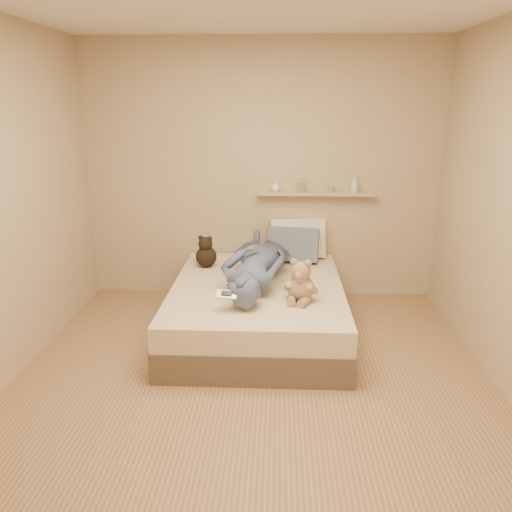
{
  "coord_description": "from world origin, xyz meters",
  "views": [
    {
      "loc": [
        0.18,
        -3.19,
        1.99
      ],
      "look_at": [
        0.0,
        0.65,
        0.8
      ],
      "focal_mm": 35.0,
      "sensor_mm": 36.0,
      "label": 1
    }
  ],
  "objects_px": {
    "game_console": "(227,294)",
    "pillow_cream": "(297,238)",
    "wall_shelf": "(316,194)",
    "bed": "(257,308)",
    "pillow_grey": "(293,245)",
    "teddy_bear": "(300,284)",
    "person": "(257,262)",
    "dark_plush": "(206,253)"
  },
  "relations": [
    {
      "from": "game_console",
      "to": "pillow_cream",
      "type": "xyz_separation_m",
      "value": [
        0.58,
        1.44,
        0.06
      ]
    },
    {
      "from": "pillow_cream",
      "to": "wall_shelf",
      "type": "distance_m",
      "value": 0.49
    },
    {
      "from": "bed",
      "to": "pillow_grey",
      "type": "xyz_separation_m",
      "value": [
        0.33,
        0.69,
        0.4
      ]
    },
    {
      "from": "bed",
      "to": "teddy_bear",
      "type": "relative_size",
      "value": 5.3
    },
    {
      "from": "wall_shelf",
      "to": "person",
      "type": "bearing_deg",
      "value": -124.45
    },
    {
      "from": "dark_plush",
      "to": "wall_shelf",
      "type": "height_order",
      "value": "wall_shelf"
    },
    {
      "from": "person",
      "to": "wall_shelf",
      "type": "distance_m",
      "value": 1.1
    },
    {
      "from": "dark_plush",
      "to": "person",
      "type": "relative_size",
      "value": 0.21
    },
    {
      "from": "bed",
      "to": "person",
      "type": "height_order",
      "value": "person"
    },
    {
      "from": "pillow_cream",
      "to": "person",
      "type": "relative_size",
      "value": 0.37
    },
    {
      "from": "bed",
      "to": "game_console",
      "type": "distance_m",
      "value": 0.74
    },
    {
      "from": "pillow_cream",
      "to": "person",
      "type": "bearing_deg",
      "value": -117.51
    },
    {
      "from": "wall_shelf",
      "to": "dark_plush",
      "type": "bearing_deg",
      "value": -157.85
    },
    {
      "from": "teddy_bear",
      "to": "wall_shelf",
      "type": "distance_m",
      "value": 1.38
    },
    {
      "from": "pillow_cream",
      "to": "pillow_grey",
      "type": "height_order",
      "value": "pillow_cream"
    },
    {
      "from": "teddy_bear",
      "to": "pillow_grey",
      "type": "bearing_deg",
      "value": 91.77
    },
    {
      "from": "pillow_cream",
      "to": "person",
      "type": "distance_m",
      "value": 0.83
    },
    {
      "from": "game_console",
      "to": "teddy_bear",
      "type": "distance_m",
      "value": 0.62
    },
    {
      "from": "bed",
      "to": "game_console",
      "type": "relative_size",
      "value": 11.19
    },
    {
      "from": "teddy_bear",
      "to": "person",
      "type": "xyz_separation_m",
      "value": [
        -0.37,
        0.46,
        0.03
      ]
    },
    {
      "from": "pillow_grey",
      "to": "wall_shelf",
      "type": "bearing_deg",
      "value": 44.67
    },
    {
      "from": "game_console",
      "to": "person",
      "type": "relative_size",
      "value": 0.11
    },
    {
      "from": "game_console",
      "to": "dark_plush",
      "type": "xyz_separation_m",
      "value": [
        -0.31,
        1.08,
        -0.01
      ]
    },
    {
      "from": "bed",
      "to": "pillow_cream",
      "type": "distance_m",
      "value": 1.01
    },
    {
      "from": "bed",
      "to": "pillow_grey",
      "type": "height_order",
      "value": "pillow_grey"
    },
    {
      "from": "person",
      "to": "pillow_grey",
      "type": "bearing_deg",
      "value": -112.28
    },
    {
      "from": "bed",
      "to": "pillow_cream",
      "type": "bearing_deg",
      "value": 65.74
    },
    {
      "from": "dark_plush",
      "to": "game_console",
      "type": "bearing_deg",
      "value": -73.79
    },
    {
      "from": "bed",
      "to": "teddy_bear",
      "type": "distance_m",
      "value": 0.63
    },
    {
      "from": "game_console",
      "to": "wall_shelf",
      "type": "xyz_separation_m",
      "value": [
        0.76,
        1.51,
        0.51
      ]
    },
    {
      "from": "dark_plush",
      "to": "pillow_grey",
      "type": "height_order",
      "value": "pillow_grey"
    },
    {
      "from": "teddy_bear",
      "to": "pillow_cream",
      "type": "distance_m",
      "value": 1.19
    },
    {
      "from": "person",
      "to": "bed",
      "type": "bearing_deg",
      "value": 103.1
    },
    {
      "from": "pillow_cream",
      "to": "dark_plush",
      "type": "bearing_deg",
      "value": -158.26
    },
    {
      "from": "dark_plush",
      "to": "teddy_bear",
      "type": "bearing_deg",
      "value": -43.47
    },
    {
      "from": "teddy_bear",
      "to": "person",
      "type": "distance_m",
      "value": 0.59
    },
    {
      "from": "bed",
      "to": "wall_shelf",
      "type": "distance_m",
      "value": 1.38
    },
    {
      "from": "game_console",
      "to": "teddy_bear",
      "type": "bearing_deg",
      "value": 23.17
    },
    {
      "from": "pillow_grey",
      "to": "game_console",
      "type": "bearing_deg",
      "value": -112.46
    },
    {
      "from": "teddy_bear",
      "to": "pillow_cream",
      "type": "relative_size",
      "value": 0.65
    },
    {
      "from": "game_console",
      "to": "dark_plush",
      "type": "bearing_deg",
      "value": 106.21
    },
    {
      "from": "teddy_bear",
      "to": "person",
      "type": "relative_size",
      "value": 0.24
    }
  ]
}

